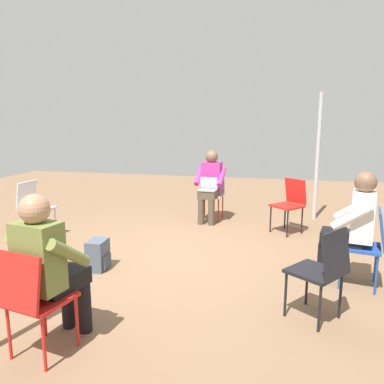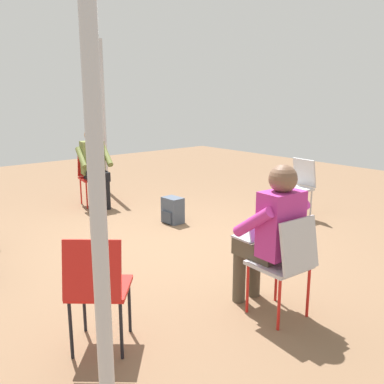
{
  "view_description": "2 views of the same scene",
  "coord_description": "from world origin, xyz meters",
  "px_view_note": "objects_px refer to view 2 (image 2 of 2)",
  "views": [
    {
      "loc": [
        -4.45,
        -1.3,
        1.75
      ],
      "look_at": [
        0.15,
        -0.23,
        0.84
      ],
      "focal_mm": 35.0,
      "sensor_mm": 36.0,
      "label": 1
    },
    {
      "loc": [
        3.93,
        -2.75,
        1.76
      ],
      "look_at": [
        0.37,
        0.27,
        0.68
      ],
      "focal_mm": 40.0,
      "sensor_mm": 36.0,
      "label": 2
    }
  ],
  "objects_px": {
    "person_in_olive": "(94,163)",
    "person_with_laptop": "(271,230)",
    "chair_east": "(286,260)",
    "chair_southeast": "(97,285)",
    "backpack_near_laptop_user": "(173,212)",
    "chair_north": "(298,184)",
    "chair_west": "(92,174)"
  },
  "relations": [
    {
      "from": "chair_east",
      "to": "chair_north",
      "type": "distance_m",
      "value": 2.96
    },
    {
      "from": "person_with_laptop",
      "to": "backpack_near_laptop_user",
      "type": "distance_m",
      "value": 2.67
    },
    {
      "from": "chair_north",
      "to": "chair_east",
      "type": "bearing_deg",
      "value": 129.42
    },
    {
      "from": "chair_southeast",
      "to": "chair_north",
      "type": "height_order",
      "value": "same"
    },
    {
      "from": "chair_west",
      "to": "backpack_near_laptop_user",
      "type": "height_order",
      "value": "chair_west"
    },
    {
      "from": "chair_north",
      "to": "person_in_olive",
      "type": "distance_m",
      "value": 3.12
    },
    {
      "from": "chair_north",
      "to": "person_in_olive",
      "type": "relative_size",
      "value": 0.69
    },
    {
      "from": "chair_east",
      "to": "backpack_near_laptop_user",
      "type": "distance_m",
      "value": 2.8
    },
    {
      "from": "chair_southeast",
      "to": "person_in_olive",
      "type": "distance_m",
      "value": 4.03
    },
    {
      "from": "backpack_near_laptop_user",
      "to": "chair_east",
      "type": "bearing_deg",
      "value": -19.25
    },
    {
      "from": "chair_east",
      "to": "person_in_olive",
      "type": "bearing_deg",
      "value": 86.38
    },
    {
      "from": "chair_southeast",
      "to": "chair_east",
      "type": "bearing_deg",
      "value": 18.78
    },
    {
      "from": "person_in_olive",
      "to": "person_with_laptop",
      "type": "bearing_deg",
      "value": 93.47
    },
    {
      "from": "person_in_olive",
      "to": "chair_southeast",
      "type": "bearing_deg",
      "value": 73.35
    },
    {
      "from": "chair_east",
      "to": "backpack_near_laptop_user",
      "type": "height_order",
      "value": "chair_east"
    },
    {
      "from": "person_in_olive",
      "to": "chair_east",
      "type": "bearing_deg",
      "value": 93.62
    },
    {
      "from": "chair_east",
      "to": "chair_west",
      "type": "relative_size",
      "value": 1.0
    },
    {
      "from": "chair_southeast",
      "to": "person_with_laptop",
      "type": "distance_m",
      "value": 1.41
    },
    {
      "from": "chair_west",
      "to": "backpack_near_laptop_user",
      "type": "relative_size",
      "value": 2.36
    },
    {
      "from": "chair_southeast",
      "to": "chair_west",
      "type": "distance_m",
      "value": 4.19
    },
    {
      "from": "chair_southeast",
      "to": "chair_west",
      "type": "xyz_separation_m",
      "value": [
        -3.73,
        1.9,
        0.0
      ]
    },
    {
      "from": "person_in_olive",
      "to": "backpack_near_laptop_user",
      "type": "height_order",
      "value": "person_in_olive"
    },
    {
      "from": "chair_west",
      "to": "person_in_olive",
      "type": "bearing_deg",
      "value": 90.0
    },
    {
      "from": "chair_southeast",
      "to": "person_with_laptop",
      "type": "height_order",
      "value": "person_with_laptop"
    },
    {
      "from": "chair_east",
      "to": "chair_southeast",
      "type": "relative_size",
      "value": 1.0
    },
    {
      "from": "chair_southeast",
      "to": "chair_north",
      "type": "xyz_separation_m",
      "value": [
        -1.11,
        3.78,
        0.0
      ]
    },
    {
      "from": "chair_east",
      "to": "chair_southeast",
      "type": "height_order",
      "value": "same"
    },
    {
      "from": "chair_north",
      "to": "backpack_near_laptop_user",
      "type": "bearing_deg",
      "value": 63.05
    },
    {
      "from": "chair_southeast",
      "to": "chair_west",
      "type": "relative_size",
      "value": 1.0
    },
    {
      "from": "chair_north",
      "to": "chair_west",
      "type": "bearing_deg",
      "value": 40.81
    },
    {
      "from": "chair_north",
      "to": "backpack_near_laptop_user",
      "type": "relative_size",
      "value": 2.36
    },
    {
      "from": "person_in_olive",
      "to": "backpack_near_laptop_user",
      "type": "xyz_separation_m",
      "value": [
        1.5,
        0.38,
        -0.54
      ]
    }
  ]
}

